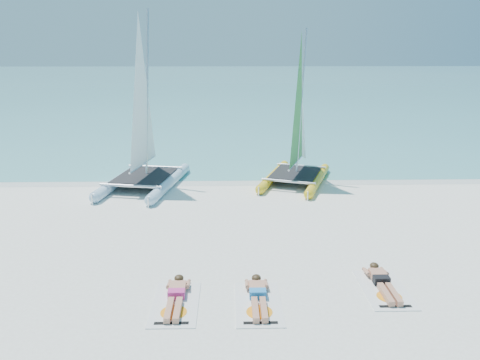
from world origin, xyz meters
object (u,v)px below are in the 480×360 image
object	(u,v)px
towel_b	(258,304)
sunbather_b	(258,295)
towel_c	(384,289)
towel_a	(175,304)
sunbather_c	(382,281)
catamaran_blue	(143,134)
catamaran_yellow	(299,133)
sunbather_a	(176,295)

from	to	relation	value
towel_b	sunbather_b	xyz separation A→B (m)	(0.00, 0.19, 0.11)
sunbather_b	towel_b	bearing A→B (deg)	-90.00
towel_c	sunbather_b	bearing A→B (deg)	-172.98
towel_a	sunbather_c	bearing A→B (deg)	8.59
towel_b	towel_c	size ratio (longest dim) A/B	1.00
towel_a	sunbather_b	distance (m)	1.81
catamaran_blue	catamaran_yellow	xyz separation A→B (m)	(6.23, 0.75, -0.12)
towel_a	sunbather_a	distance (m)	0.22
catamaran_blue	towel_b	distance (m)	10.16
sunbather_a	towel_b	bearing A→B (deg)	-7.03
catamaran_blue	sunbather_b	bearing A→B (deg)	-55.77
catamaran_yellow	towel_b	bearing A→B (deg)	-83.30
catamaran_yellow	towel_a	size ratio (longest dim) A/B	3.40
towel_b	towel_a	bearing A→B (deg)	179.05
catamaran_yellow	sunbather_a	distance (m)	10.62
catamaran_yellow	towel_a	distance (m)	10.82
catamaran_blue	towel_b	size ratio (longest dim) A/B	3.80
towel_b	sunbather_c	size ratio (longest dim) A/B	1.07
catamaran_yellow	catamaran_blue	bearing A→B (deg)	-153.60
sunbather_a	towel_a	bearing A→B (deg)	-90.00
towel_b	catamaran_blue	bearing A→B (deg)	113.57
catamaran_yellow	sunbather_c	bearing A→B (deg)	-66.15
towel_a	towel_b	distance (m)	1.80
sunbather_b	towel_a	bearing A→B (deg)	-174.86
towel_a	catamaran_blue	bearing A→B (deg)	103.48
towel_c	sunbather_c	xyz separation A→B (m)	(-0.00, 0.19, 0.11)
catamaran_blue	towel_a	xyz separation A→B (m)	(2.18, -9.09, -2.09)
sunbather_c	catamaran_blue	bearing A→B (deg)	129.55
catamaran_blue	sunbather_a	size ratio (longest dim) A/B	4.07
catamaran_blue	sunbather_a	bearing A→B (deg)	-66.04
catamaran_yellow	towel_b	world-z (taller)	catamaran_yellow
towel_b	sunbather_c	xyz separation A→B (m)	(2.93, 0.75, 0.11)
towel_a	sunbather_a	bearing A→B (deg)	90.00
catamaran_blue	towel_a	distance (m)	9.57
catamaran_blue	sunbather_a	distance (m)	9.37
catamaran_blue	towel_b	xyz separation A→B (m)	(3.98, -9.12, -2.09)
towel_b	towel_c	xyz separation A→B (m)	(2.93, 0.55, 0.00)
towel_b	sunbather_c	bearing A→B (deg)	14.25
catamaran_blue	towel_a	size ratio (longest dim) A/B	3.80
towel_b	towel_c	world-z (taller)	same
catamaran_blue	sunbather_c	bearing A→B (deg)	-40.25
sunbather_b	sunbather_c	xyz separation A→B (m)	(2.93, 0.55, 0.00)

